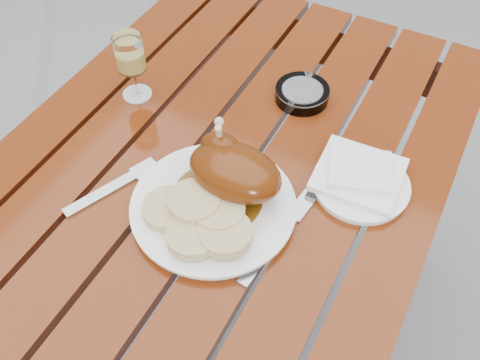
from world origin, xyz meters
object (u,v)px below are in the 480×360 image
at_px(ashtray, 302,94).
at_px(side_plate, 361,185).
at_px(wine_glass, 132,67).
at_px(dinner_plate, 213,207).
at_px(table, 219,273).

bearing_deg(ashtray, side_plate, -41.68).
bearing_deg(side_plate, wine_glass, 177.81).
distance_m(wine_glass, ashtray, 0.35).
bearing_deg(wine_glass, ashtray, 25.73).
xyz_separation_m(dinner_plate, side_plate, (0.21, 0.17, -0.00)).
distance_m(wine_glass, side_plate, 0.50).
distance_m(table, ashtray, 0.47).
bearing_deg(side_plate, ashtray, 138.32).
height_order(wine_glass, side_plate, wine_glass).
xyz_separation_m(side_plate, ashtray, (-0.19, 0.17, 0.01)).
distance_m(table, wine_glass, 0.52).
relative_size(dinner_plate, ashtray, 2.57).
bearing_deg(side_plate, dinner_plate, -141.00).
relative_size(dinner_plate, wine_glass, 2.00).
bearing_deg(dinner_plate, table, 121.25).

